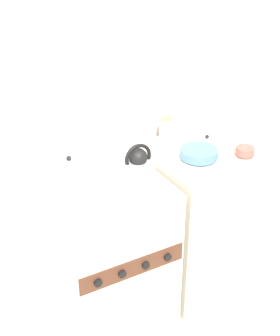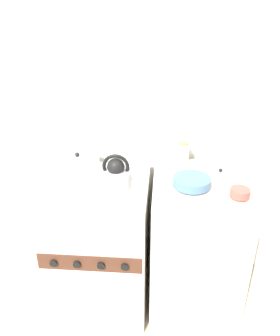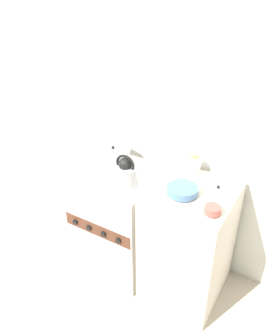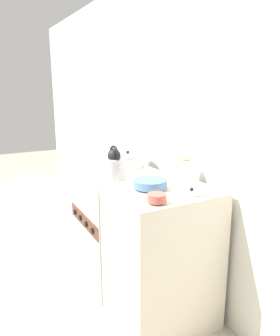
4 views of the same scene
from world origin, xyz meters
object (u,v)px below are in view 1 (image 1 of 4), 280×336
at_px(stove, 108,251).
at_px(storage_jar, 166,130).
at_px(enamel_bowl, 199,153).
at_px(cooking_pot, 70,170).
at_px(loose_pot_lid, 207,139).
at_px(kettle, 138,171).
at_px(small_ceramic_bowl, 245,151).

xyz_separation_m(stove, storage_jar, (0.53, 0.24, 0.57)).
relative_size(stove, enamel_bowl, 4.17).
height_order(cooking_pot, loose_pot_lid, cooking_pot).
xyz_separation_m(kettle, cooking_pot, (-0.29, 0.25, -0.04)).
relative_size(enamel_bowl, storage_jar, 1.39).
bearing_deg(loose_pot_lid, small_ceramic_bowl, -77.95).
xyz_separation_m(kettle, storage_jar, (0.39, 0.35, 0.01)).
relative_size(enamel_bowl, small_ceramic_bowl, 2.02).
bearing_deg(loose_pot_lid, cooking_pot, 179.26).
bearing_deg(enamel_bowl, stove, 174.36).
height_order(kettle, loose_pot_lid, kettle).
height_order(enamel_bowl, loose_pot_lid, enamel_bowl).
relative_size(cooking_pot, loose_pot_lid, 1.56).
bearing_deg(cooking_pot, enamel_bowl, -15.31).
distance_m(storage_jar, loose_pot_lid, 0.27).
xyz_separation_m(stove, kettle, (0.14, -0.11, 0.56)).
relative_size(storage_jar, loose_pot_lid, 0.86).
distance_m(kettle, loose_pot_lid, 0.67).
relative_size(kettle, cooking_pot, 0.89).
xyz_separation_m(cooking_pot, small_ceramic_bowl, (0.97, -0.30, 0.01)).
xyz_separation_m(stove, cooking_pot, (-0.14, 0.14, 0.52)).
relative_size(cooking_pot, small_ceramic_bowl, 2.65).
height_order(stove, kettle, kettle).
bearing_deg(cooking_pot, storage_jar, 8.25).
relative_size(small_ceramic_bowl, loose_pot_lid, 0.59).
distance_m(stove, loose_pot_lid, 0.92).
distance_m(small_ceramic_bowl, loose_pot_lid, 0.29).
bearing_deg(storage_jar, stove, -155.94).
bearing_deg(stove, kettle, -37.91).
xyz_separation_m(small_ceramic_bowl, storage_jar, (-0.30, 0.40, 0.05)).
bearing_deg(kettle, enamel_bowl, 7.44).
xyz_separation_m(small_ceramic_bowl, loose_pot_lid, (-0.06, 0.29, -0.03)).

